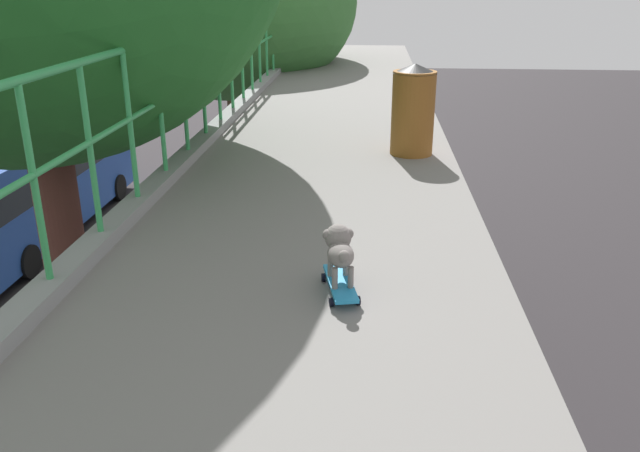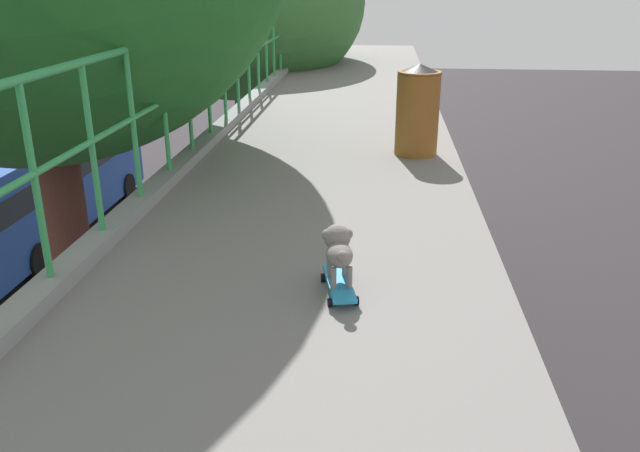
% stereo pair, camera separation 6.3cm
% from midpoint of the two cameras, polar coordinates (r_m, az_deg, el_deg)
% --- Properties ---
extents(city_bus, '(2.66, 10.86, 3.19)m').
position_cam_midpoint_polar(city_bus, '(22.25, -24.14, 3.52)').
color(city_bus, '#204393').
rests_on(city_bus, ground).
extents(roadside_tree_far, '(5.68, 5.68, 9.47)m').
position_cam_midpoint_polar(roadside_tree_far, '(15.52, -7.98, 18.84)').
color(roadside_tree_far, brown).
rests_on(roadside_tree_far, ground).
extents(toy_skateboard, '(0.26, 0.54, 0.08)m').
position_cam_midpoint_polar(toy_skateboard, '(4.00, 1.34, -5.11)').
color(toy_skateboard, '#258BC5').
rests_on(toy_skateboard, overpass_deck).
extents(small_dog, '(0.22, 0.37, 0.34)m').
position_cam_midpoint_polar(small_dog, '(3.94, 1.27, -1.91)').
color(small_dog, slate).
rests_on(small_dog, toy_skateboard).
extents(litter_bin, '(0.47, 0.47, 0.98)m').
position_cam_midpoint_polar(litter_bin, '(7.14, 7.96, 10.21)').
color(litter_bin, brown).
rests_on(litter_bin, overpass_deck).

